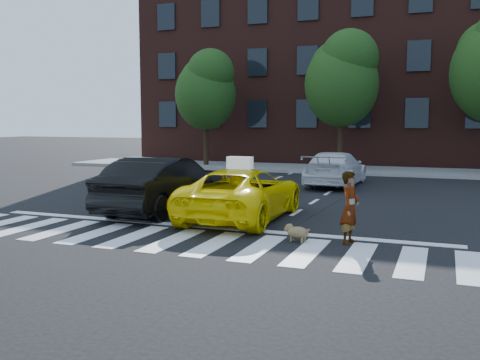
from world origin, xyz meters
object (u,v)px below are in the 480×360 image
(tree_left, at_px, (206,87))
(taxi, at_px, (243,194))
(woman, at_px, (350,208))
(dog, at_px, (296,232))
(tree_mid, at_px, (342,75))
(black_sedan, at_px, (163,184))
(white_suv, at_px, (335,169))

(tree_left, xyz_separation_m, taxi, (7.47, -14.02, -3.76))
(woman, distance_m, dog, 1.26)
(tree_mid, height_order, dog, tree_mid)
(taxi, relative_size, dog, 7.66)
(black_sedan, xyz_separation_m, dog, (4.55, -2.32, -0.58))
(tree_mid, relative_size, dog, 11.17)
(tree_left, bearing_deg, tree_mid, -0.00)
(tree_mid, height_order, black_sedan, tree_mid)
(black_sedan, bearing_deg, white_suv, -112.14)
(black_sedan, bearing_deg, tree_left, -69.28)
(white_suv, distance_m, woman, 10.31)
(tree_left, xyz_separation_m, white_suv, (8.37, -5.84, -3.76))
(black_sedan, relative_size, white_suv, 1.02)
(taxi, xyz_separation_m, black_sedan, (-2.51, 0.20, 0.12))
(dog, bearing_deg, black_sedan, 170.82)
(black_sedan, bearing_deg, tree_mid, -99.45)
(white_suv, height_order, woman, woman)
(taxi, bearing_deg, dog, 132.92)
(tree_left, relative_size, white_suv, 1.38)
(dog, bearing_deg, woman, 30.16)
(woman, bearing_deg, taxi, 69.23)
(tree_mid, distance_m, black_sedan, 14.62)
(black_sedan, relative_size, dog, 7.59)
(tree_mid, relative_size, white_suv, 1.51)
(woman, bearing_deg, black_sedan, 79.84)
(white_suv, bearing_deg, tree_mid, -80.79)
(woman, bearing_deg, dog, 112.33)
(tree_mid, bearing_deg, taxi, -90.11)
(white_suv, relative_size, dog, 7.41)
(tree_mid, bearing_deg, black_sedan, -100.39)
(tree_left, height_order, white_suv, tree_left)
(white_suv, bearing_deg, black_sedan, 67.68)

